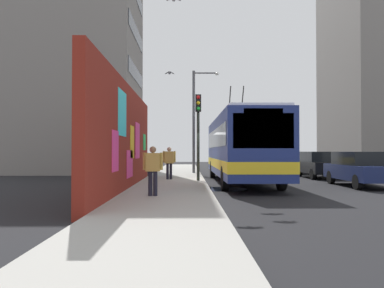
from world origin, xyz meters
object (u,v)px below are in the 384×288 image
Objects in this scene: city_bus at (240,146)px; parked_car_black at (319,164)px; parked_car_champagne at (295,162)px; pedestrian_midblock at (169,160)px; traffic_light at (198,123)px; pedestrian_near_wall at (153,167)px; parked_car_navy at (361,168)px; street_lamp at (197,114)px.

city_bus is 6.35m from parked_car_black.
city_bus reaches higher than parked_car_black.
pedestrian_midblock is (-8.34, 8.84, 0.30)m from parked_car_champagne.
traffic_light reaches higher than parked_car_champagne.
pedestrian_near_wall reaches higher than parked_car_champagne.
parked_car_champagne is at bearing 0.00° from parked_car_navy.
pedestrian_near_wall is 14.27m from street_lamp.
street_lamp is at bearing 16.96° from city_bus.
parked_car_navy is at bearing -106.47° from pedestrian_midblock.
parked_car_champagne is 2.58× the size of pedestrian_near_wall.
traffic_light reaches higher than pedestrian_midblock.
parked_car_black is at bearing -40.38° from pedestrian_near_wall.
city_bus is 5.73m from parked_car_navy.
traffic_light is at bearing 141.77° from parked_car_champagne.
parked_car_navy is 7.84m from traffic_light.
city_bus is at bearing 123.94° from parked_car_black.
pedestrian_near_wall is at bearing 172.76° from street_lamp.
street_lamp is (3.24, 7.26, 3.29)m from parked_car_black.
parked_car_navy is 0.66× the size of street_lamp.
pedestrian_near_wall reaches higher than parked_car_navy.
parked_car_navy is 1.07× the size of traffic_light.
street_lamp is at bearing -7.24° from pedestrian_near_wall.
parked_car_champagne is 12.08m from traffic_light.
parked_car_navy is 1.10× the size of parked_car_champagne.
city_bus is at bearing -97.02° from pedestrian_midblock.
parked_car_navy is 2.73× the size of pedestrian_midblock.
parked_car_champagne is (8.79, -5.20, -1.03)m from city_bus.
pedestrian_near_wall reaches higher than parked_car_black.
city_bus is 2.67× the size of parked_car_navy.
parked_car_champagne is at bearing 0.00° from parked_car_black.
city_bus is at bearing 149.39° from parked_car_champagne.
city_bus is 7.58× the size of pedestrian_near_wall.
pedestrian_midblock is at bearing -1.35° from pedestrian_near_wall.
city_bus is 7.40m from street_lamp.
parked_car_black is (3.50, -5.20, -1.03)m from city_bus.
parked_car_navy is 1.11× the size of parked_car_black.
parked_car_navy is at bearing -180.00° from parked_car_champagne.
city_bus is at bearing -163.04° from street_lamp.
parked_car_navy is at bearing -140.82° from street_lamp.
traffic_light is at bearing 104.16° from city_bus.
pedestrian_midblock is at bearing 133.35° from parked_car_champagne.
street_lamp reaches higher than parked_car_black.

